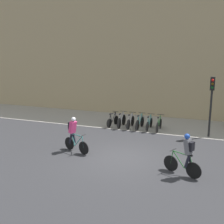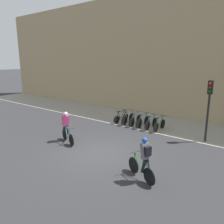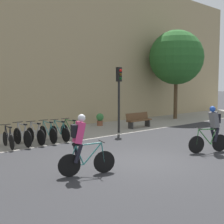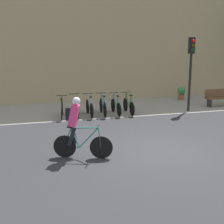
# 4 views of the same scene
# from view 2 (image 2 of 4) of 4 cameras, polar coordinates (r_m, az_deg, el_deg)

# --- Properties ---
(ground) EXTENTS (200.00, 200.00, 0.00)m
(ground) POSITION_cam_2_polar(r_m,az_deg,el_deg) (11.25, -3.41, -10.64)
(ground) COLOR #2B2B2D
(kerb_strip) EXTENTS (44.00, 4.50, 0.01)m
(kerb_strip) POSITION_cam_2_polar(r_m,az_deg,el_deg) (16.64, 11.93, -2.83)
(kerb_strip) COLOR gray
(kerb_strip) RESTS_ON ground
(building_facade) EXTENTS (44.00, 0.60, 10.03)m
(building_facade) POSITION_cam_2_polar(r_m,az_deg,el_deg) (18.34, 16.28, 14.28)
(building_facade) COLOR tan
(building_facade) RESTS_ON ground
(cyclist_pink) EXTENTS (1.61, 0.70, 1.77)m
(cyclist_pink) POSITION_cam_2_polar(r_m,az_deg,el_deg) (12.64, -11.88, -3.58)
(cyclist_pink) COLOR black
(cyclist_pink) RESTS_ON ground
(cyclist_grey) EXTENTS (1.59, 0.77, 1.78)m
(cyclist_grey) POSITION_cam_2_polar(r_m,az_deg,el_deg) (8.58, 8.38, -11.82)
(cyclist_grey) COLOR black
(cyclist_grey) RESTS_ON ground
(parked_bike_0) EXTENTS (0.46, 1.56, 0.94)m
(parked_bike_0) POSITION_cam_2_polar(r_m,az_deg,el_deg) (16.37, 2.38, -1.45)
(parked_bike_0) COLOR black
(parked_bike_0) RESTS_ON ground
(parked_bike_1) EXTENTS (0.46, 1.68, 0.99)m
(parked_bike_1) POSITION_cam_2_polar(r_m,az_deg,el_deg) (16.03, 4.21, -1.68)
(parked_bike_1) COLOR black
(parked_bike_1) RESTS_ON ground
(parked_bike_2) EXTENTS (0.46, 1.65, 0.97)m
(parked_bike_2) POSITION_cam_2_polar(r_m,az_deg,el_deg) (15.71, 6.11, -2.07)
(parked_bike_2) COLOR black
(parked_bike_2) RESTS_ON ground
(parked_bike_3) EXTENTS (0.46, 1.70, 0.98)m
(parked_bike_3) POSITION_cam_2_polar(r_m,az_deg,el_deg) (15.41, 8.09, -2.43)
(parked_bike_3) COLOR black
(parked_bike_3) RESTS_ON ground
(parked_bike_4) EXTENTS (0.46, 1.68, 0.95)m
(parked_bike_4) POSITION_cam_2_polar(r_m,az_deg,el_deg) (15.13, 10.14, -2.86)
(parked_bike_4) COLOR black
(parked_bike_4) RESTS_ON ground
(parked_bike_5) EXTENTS (0.46, 1.67, 0.96)m
(parked_bike_5) POSITION_cam_2_polar(r_m,az_deg,el_deg) (14.87, 12.27, -3.24)
(parked_bike_5) COLOR black
(parked_bike_5) RESTS_ON ground
(traffic_light_pole) EXTENTS (0.26, 0.30, 3.51)m
(traffic_light_pole) POSITION_cam_2_polar(r_m,az_deg,el_deg) (13.23, 24.03, 2.92)
(traffic_light_pole) COLOR black
(traffic_light_pole) RESTS_ON ground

